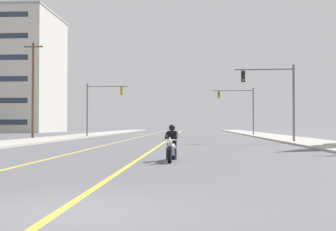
{
  "coord_description": "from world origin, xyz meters",
  "views": [
    {
      "loc": [
        2.03,
        -6.71,
        1.46
      ],
      "look_at": [
        0.5,
        20.27,
        2.05
      ],
      "focal_mm": 43.8,
      "sensor_mm": 36.0,
      "label": 1
    }
  ],
  "objects_px": {
    "motorcycle_with_rider": "(172,146)",
    "traffic_signal_mid_right": "(241,104)",
    "utility_pole_left_near": "(33,89)",
    "traffic_signal_near_right": "(276,91)",
    "traffic_signal_near_left": "(99,102)"
  },
  "relations": [
    {
      "from": "motorcycle_with_rider",
      "to": "utility_pole_left_near",
      "type": "relative_size",
      "value": 0.22
    },
    {
      "from": "traffic_signal_near_right",
      "to": "utility_pole_left_near",
      "type": "height_order",
      "value": "utility_pole_left_near"
    },
    {
      "from": "motorcycle_with_rider",
      "to": "traffic_signal_mid_right",
      "type": "height_order",
      "value": "traffic_signal_mid_right"
    },
    {
      "from": "traffic_signal_near_left",
      "to": "motorcycle_with_rider",
      "type": "bearing_deg",
      "value": -72.03
    },
    {
      "from": "utility_pole_left_near",
      "to": "traffic_signal_mid_right",
      "type": "bearing_deg",
      "value": 28.89
    },
    {
      "from": "motorcycle_with_rider",
      "to": "traffic_signal_near_left",
      "type": "relative_size",
      "value": 0.35
    },
    {
      "from": "motorcycle_with_rider",
      "to": "traffic_signal_mid_right",
      "type": "bearing_deg",
      "value": 78.92
    },
    {
      "from": "traffic_signal_near_right",
      "to": "traffic_signal_near_left",
      "type": "height_order",
      "value": "same"
    },
    {
      "from": "traffic_signal_near_left",
      "to": "traffic_signal_mid_right",
      "type": "distance_m",
      "value": 18.42
    },
    {
      "from": "motorcycle_with_rider",
      "to": "traffic_signal_near_left",
      "type": "bearing_deg",
      "value": 107.97
    },
    {
      "from": "traffic_signal_near_left",
      "to": "utility_pole_left_near",
      "type": "relative_size",
      "value": 0.63
    },
    {
      "from": "traffic_signal_near_left",
      "to": "traffic_signal_mid_right",
      "type": "bearing_deg",
      "value": 21.56
    },
    {
      "from": "motorcycle_with_rider",
      "to": "traffic_signal_near_right",
      "type": "bearing_deg",
      "value": 65.61
    },
    {
      "from": "motorcycle_with_rider",
      "to": "utility_pole_left_near",
      "type": "xyz_separation_m",
      "value": [
        -15.37,
        24.65,
        4.52
      ]
    },
    {
      "from": "utility_pole_left_near",
      "to": "traffic_signal_near_left",
      "type": "bearing_deg",
      "value": 46.1
    }
  ]
}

